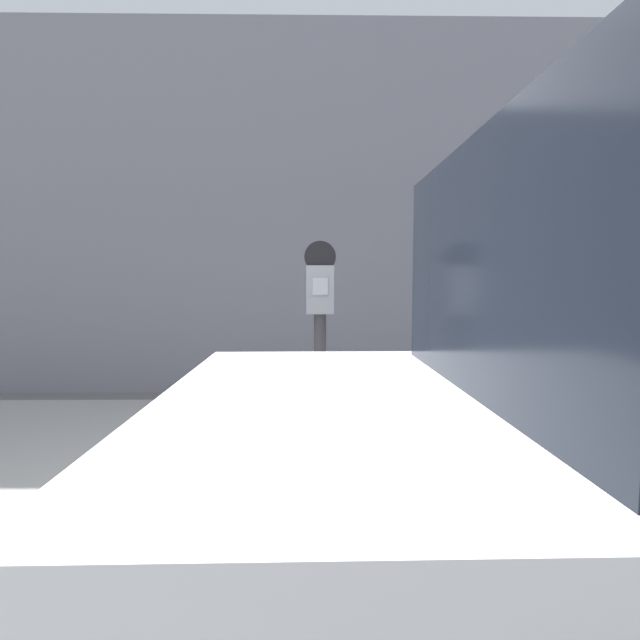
{
  "coord_description": "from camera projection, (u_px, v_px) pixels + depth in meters",
  "views": [
    {
      "loc": [
        0.41,
        -1.86,
        1.45
      ],
      "look_at": [
        0.46,
        1.09,
        1.21
      ],
      "focal_mm": 28.0,
      "sensor_mm": 36.0,
      "label": 1
    }
  ],
  "objects": [
    {
      "name": "building_facade",
      "position": [
        280.0,
        211.0,
        6.43
      ],
      "size": [
        24.0,
        0.3,
        4.69
      ],
      "color": "gray",
      "rests_on": "ground_plane"
    },
    {
      "name": "parking_meter",
      "position": [
        320.0,
        327.0,
        2.97
      ],
      "size": [
        0.18,
        0.14,
        1.55
      ],
      "color": "#2D2D30",
      "rests_on": "sidewalk"
    },
    {
      "name": "sidewalk",
      "position": [
        263.0,
        447.0,
        4.15
      ],
      "size": [
        24.0,
        2.8,
        0.13
      ],
      "color": "#9E9B96",
      "rests_on": "ground_plane"
    }
  ]
}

